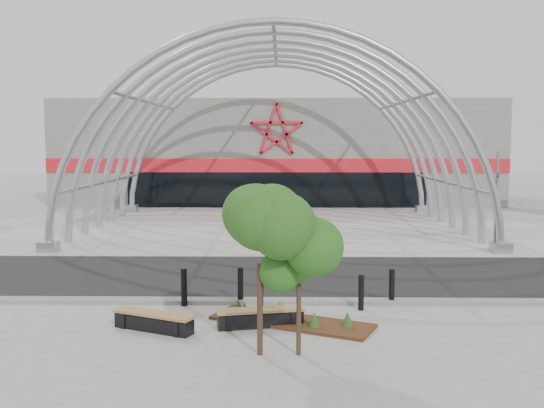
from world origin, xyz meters
The scene contains 17 objects.
ground centered at (0.00, 0.00, 0.00)m, with size 140.00×140.00×0.00m, color gray.
road centered at (0.00, 3.50, 0.01)m, with size 140.00×7.00×0.02m, color black.
forecourt centered at (0.00, 15.50, 0.02)m, with size 60.00×17.00×0.04m, color #A39F94.
kerb centered at (0.00, -0.25, 0.06)m, with size 60.00×0.50×0.12m, color slate.
arena_building centered at (0.00, 33.45, 3.99)m, with size 34.00×15.24×8.00m.
vault_canopy centered at (0.00, 15.50, 0.02)m, with size 20.80×15.80×20.36m.
planting_bed centered at (0.58, -2.25, 0.11)m, with size 4.61×3.10×0.47m.
signal_pole centered at (9.81, 8.23, 2.34)m, with size 0.29×0.63×4.48m.
street_tree_0 centered at (-0.15, -4.73, 3.01)m, with size 1.84×1.84×4.19m.
street_tree_1 centered at (0.75, -4.73, 2.35)m, with size 1.38×1.38×3.27m.
bench_0 centered at (-2.99, -2.99, 0.23)m, with size 2.30×1.39×0.48m.
bench_1 centered at (-0.21, -2.62, 0.24)m, with size 2.41×0.99×0.49m.
bollard_0 centered at (-2.58, -0.60, 0.57)m, with size 0.18×0.18×1.14m, color black.
bollard_1 centered at (-0.23, -1.90, 0.53)m, with size 0.17×0.17×1.06m, color black.
bollard_2 centered at (-0.90, -0.25, 0.55)m, with size 0.18×0.18×1.10m, color black.
bollard_3 centered at (2.69, -0.98, 0.53)m, with size 0.17×0.17×1.05m, color black.
bollard_4 centered at (3.72, -0.24, 0.53)m, with size 0.17×0.17×1.06m, color black.
Camera 1 is at (0.34, -18.37, 4.98)m, focal length 40.00 mm.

